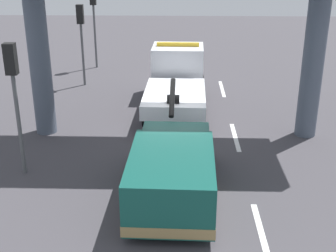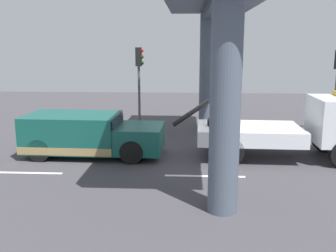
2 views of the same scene
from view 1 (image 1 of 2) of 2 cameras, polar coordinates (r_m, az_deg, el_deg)
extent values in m
cube|color=#423F44|center=(17.03, 0.84, -1.45)|extent=(60.00, 40.00, 0.10)
cube|color=silver|center=(11.90, 11.48, -12.79)|extent=(2.60, 0.16, 0.01)
cube|color=silver|center=(17.13, 8.33, -1.35)|extent=(2.60, 0.16, 0.01)
cube|color=silver|center=(22.74, 6.72, 4.61)|extent=(2.60, 0.16, 0.01)
cube|color=white|center=(18.29, 0.84, 3.50)|extent=(3.90, 2.50, 0.55)
cube|color=white|center=(21.33, 1.22, 7.71)|extent=(2.11, 2.36, 1.65)
cube|color=black|center=(21.84, 1.29, 9.03)|extent=(0.12, 2.21, 0.66)
cube|color=maroon|center=(18.40, -2.92, 3.31)|extent=(3.65, 0.12, 0.20)
cylinder|color=black|center=(15.98, 0.53, 3.53)|extent=(1.42, 0.22, 1.07)
cylinder|color=black|center=(16.85, 0.65, 3.29)|extent=(0.37, 0.46, 0.36)
cube|color=yellow|center=(21.13, 1.24, 10.09)|extent=(0.29, 1.93, 0.16)
cylinder|color=black|center=(21.46, -1.61, 5.09)|extent=(1.01, 0.35, 1.00)
cylinder|color=black|center=(21.39, 3.98, 4.99)|extent=(1.01, 0.35, 1.00)
cylinder|color=black|center=(17.78, -2.62, 1.47)|extent=(1.01, 0.35, 1.00)
cylinder|color=black|center=(17.70, 4.09, 1.34)|extent=(1.01, 0.35, 1.00)
cube|color=#145147|center=(12.12, 0.43, -6.60)|extent=(3.51, 2.29, 1.35)
cube|color=#145147|center=(14.53, 0.92, -2.43)|extent=(1.78, 2.16, 0.95)
cube|color=black|center=(13.56, 0.79, -1.98)|extent=(0.11, 1.94, 0.59)
cube|color=#9E8451|center=(12.37, 0.42, -8.62)|extent=(3.53, 2.31, 0.28)
cylinder|color=black|center=(14.58, -2.89, -3.61)|extent=(0.85, 0.30, 0.84)
cylinder|color=black|center=(14.52, 4.68, -3.78)|extent=(0.85, 0.30, 0.84)
cylinder|color=black|center=(11.63, -4.62, -10.79)|extent=(0.85, 0.30, 0.84)
cylinder|color=black|center=(11.55, 5.04, -11.07)|extent=(0.85, 0.30, 0.84)
cylinder|color=#4C5666|center=(17.19, -15.67, 8.17)|extent=(0.76, 0.76, 5.71)
cylinder|color=#4C5666|center=(17.08, 17.59, 7.87)|extent=(0.76, 0.76, 5.71)
cylinder|color=#515456|center=(14.46, -17.98, 0.06)|extent=(0.12, 0.12, 3.16)
cube|color=black|center=(13.87, -18.95, 7.87)|extent=(0.28, 0.32, 0.90)
sphere|color=red|center=(13.96, -18.88, 9.22)|extent=(0.18, 0.18, 0.18)
sphere|color=#3A2D06|center=(14.02, -18.73, 8.03)|extent=(0.18, 0.18, 0.18)
sphere|color=black|center=(14.09, -18.58, 6.85)|extent=(0.18, 0.18, 0.18)
cylinder|color=#515456|center=(23.24, -10.51, 8.65)|extent=(0.12, 0.12, 3.05)
cube|color=black|center=(22.88, -10.86, 13.46)|extent=(0.28, 0.32, 0.90)
sphere|color=#360605|center=(23.00, -10.83, 14.26)|extent=(0.18, 0.18, 0.18)
sphere|color=gold|center=(23.04, -10.77, 13.52)|extent=(0.18, 0.18, 0.18)
sphere|color=black|center=(23.08, -10.72, 12.79)|extent=(0.18, 0.18, 0.18)
cylinder|color=#515456|center=(26.55, -9.03, 10.87)|extent=(0.12, 0.12, 3.49)
sphere|color=green|center=(26.42, -9.21, 14.97)|extent=(0.18, 0.18, 0.18)
camera|label=2|loc=(20.63, 44.36, 8.69)|focal=40.81mm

